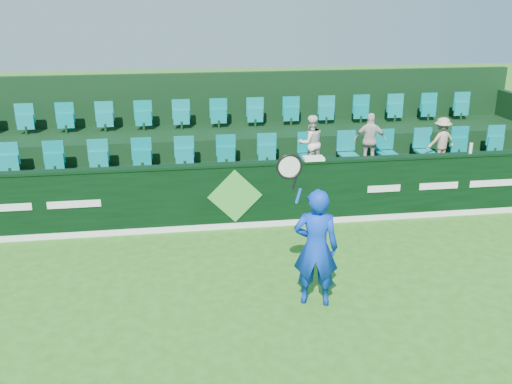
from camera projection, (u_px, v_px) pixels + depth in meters
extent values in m
plane|color=#266718|center=(267.00, 336.00, 7.93)|extent=(60.00, 60.00, 0.00)
cube|color=black|center=(234.00, 197.00, 11.45)|extent=(16.00, 0.20, 1.30)
cube|color=black|center=(234.00, 164.00, 11.23)|extent=(16.00, 0.24, 0.05)
cube|color=white|center=(235.00, 226.00, 11.55)|extent=(16.00, 0.02, 0.12)
cube|color=green|center=(235.00, 196.00, 11.33)|extent=(1.10, 0.02, 1.10)
cube|color=white|center=(8.00, 208.00, 10.73)|extent=(0.85, 0.01, 0.14)
cube|color=white|center=(74.00, 204.00, 10.90)|extent=(1.00, 0.01, 0.14)
cube|color=white|center=(384.00, 189.00, 11.77)|extent=(0.70, 0.01, 0.14)
cube|color=white|center=(439.00, 186.00, 11.94)|extent=(0.85, 0.01, 0.14)
cube|color=white|center=(492.00, 183.00, 12.11)|extent=(1.00, 0.01, 0.14)
cube|color=black|center=(229.00, 191.00, 12.56)|extent=(16.00, 2.00, 0.80)
cube|color=black|center=(221.00, 157.00, 14.25)|extent=(16.00, 1.80, 1.30)
cube|color=black|center=(217.00, 123.00, 14.97)|extent=(16.00, 0.20, 2.60)
cube|color=#0A7D7F|center=(226.00, 155.00, 12.70)|extent=(13.50, 0.50, 0.60)
cube|color=#0A7D7F|center=(219.00, 117.00, 14.22)|extent=(13.50, 0.50, 0.60)
imported|color=#0B33C0|center=(316.00, 248.00, 8.51)|extent=(0.77, 0.61, 1.85)
cylinder|color=#143FBF|center=(298.00, 196.00, 8.08)|extent=(0.10, 0.04, 0.22)
cylinder|color=black|center=(295.00, 183.00, 8.01)|extent=(0.08, 0.03, 0.20)
torus|color=black|center=(289.00, 167.00, 7.92)|extent=(0.46, 0.04, 0.46)
cylinder|color=silver|center=(289.00, 167.00, 7.92)|extent=(0.38, 0.01, 0.38)
imported|color=white|center=(311.00, 143.00, 12.50)|extent=(0.66, 0.56, 1.22)
imported|color=beige|center=(370.00, 140.00, 12.69)|extent=(0.78, 0.49, 1.23)
imported|color=tan|center=(441.00, 141.00, 12.96)|extent=(0.75, 0.51, 1.08)
cube|color=white|center=(313.00, 158.00, 11.44)|extent=(0.41, 0.27, 0.06)
cylinder|color=silver|center=(471.00, 148.00, 11.89)|extent=(0.07, 0.07, 0.22)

